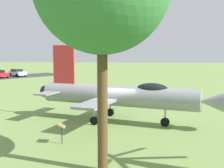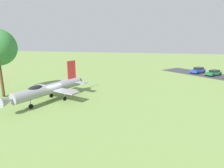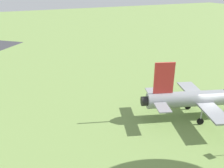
% 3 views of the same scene
% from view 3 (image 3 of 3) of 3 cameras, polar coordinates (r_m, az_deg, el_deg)
% --- Properties ---
extents(ground_plane, '(200.00, 200.00, 0.00)m').
position_cam_3_polar(ground_plane, '(25.48, 20.62, -6.85)').
color(ground_plane, '#75934C').
extents(display_jet, '(8.61, 13.08, 5.50)m').
position_cam_3_polar(display_jet, '(24.78, 21.95, -2.84)').
color(display_jet, gray).
rests_on(display_jet, ground_plane).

